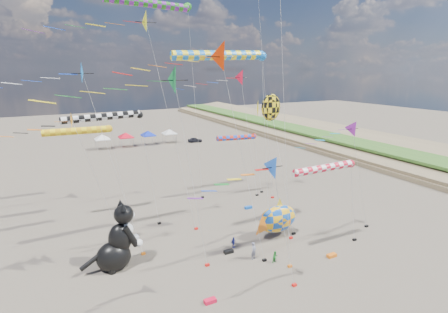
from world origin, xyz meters
TOP-DOWN VIEW (x-y plane):
  - ground at (0.00, 0.00)m, footprint 260.00×260.00m
  - delta_kite_2 at (-13.54, 12.34)m, footprint 10.18×1.84m
  - delta_kite_3 at (-4.32, 6.23)m, footprint 11.14×2.46m
  - delta_kite_4 at (-14.14, 14.52)m, footprint 8.15×1.62m
  - delta_kite_5 at (-3.18, 1.99)m, footprint 8.19×1.79m
  - delta_kite_6 at (-8.28, 14.95)m, footprint 13.24×2.18m
  - delta_kite_7 at (-9.37, 7.82)m, footprint 12.08×2.29m
  - delta_kite_8 at (4.37, 20.79)m, footprint 11.38×2.21m
  - delta_kite_9 at (8.12, 7.02)m, footprint 10.81×1.65m
  - windsock_0 at (-11.04, 18.10)m, footprint 9.11×0.73m
  - windsock_1 at (5.83, 5.35)m, footprint 8.21×0.72m
  - windsock_2 at (-4.39, 23.40)m, footprint 11.19×0.91m
  - windsock_3 at (-13.01, 23.08)m, footprint 8.44×0.82m
  - windsock_4 at (-1.66, 11.10)m, footprint 10.46×0.87m
  - windsock_5 at (5.83, 21.59)m, footprint 7.03×0.68m
  - angelfish_kite at (3.39, 11.22)m, footprint 3.74×3.02m
  - cat_inflatable at (-11.97, 11.20)m, footprint 4.54×2.40m
  - fish_inflatable at (3.69, 9.60)m, footprint 5.85×2.94m
  - person_adult at (-0.73, 7.00)m, footprint 0.72×0.63m
  - child_green at (0.65, 5.58)m, footprint 0.60×0.50m
  - child_blue at (-1.37, 9.67)m, footprint 0.69×0.48m
  - kite_bag_0 at (5.85, 4.00)m, footprint 0.90×0.44m
  - kite_bag_1 at (4.95, 17.39)m, footprint 0.90×0.44m
  - kite_bag_2 at (-2.28, 8.95)m, footprint 0.90×0.44m
  - kite_bag_3 at (-6.85, 3.20)m, footprint 0.90×0.44m
  - tent_row at (1.50, 60.00)m, footprint 19.20×4.20m
  - parked_car at (14.60, 58.00)m, footprint 3.59×2.05m

SIDE VIEW (x-z plane):
  - ground at x=0.00m, z-range 0.00..0.00m
  - kite_bag_0 at x=5.85m, z-range 0.00..0.30m
  - kite_bag_1 at x=4.95m, z-range 0.00..0.30m
  - kite_bag_2 at x=-2.28m, z-range 0.00..0.30m
  - kite_bag_3 at x=-6.85m, z-range 0.00..0.30m
  - child_blue at x=-1.37m, z-range 0.00..1.09m
  - child_green at x=0.65m, z-range 0.00..1.11m
  - parked_car at x=14.60m, z-range 0.00..1.15m
  - person_adult at x=-0.73m, z-range 0.00..1.65m
  - fish_inflatable at x=3.69m, z-range -0.10..4.11m
  - cat_inflatable at x=-11.97m, z-range 0.00..6.02m
  - tent_row at x=1.50m, z-range 1.25..5.05m
  - windsock_5 at x=5.83m, z-range 3.87..12.42m
  - windsock_1 at x=5.83m, z-range 3.89..12.49m
  - delta_kite_5 at x=-3.18m, z-range 4.38..15.66m
  - windsock_3 at x=-13.01m, z-range 4.92..15.67m
  - delta_kite_9 at x=8.12m, z-range 4.86..17.09m
  - windsock_0 at x=-11.04m, z-range 5.91..18.60m
  - delta_kite_4 at x=-14.14m, z-range 5.51..19.01m
  - angelfish_kite at x=3.39m, z-range 5.82..20.30m
  - delta_kite_8 at x=4.37m, z-range 7.06..24.03m
  - delta_kite_7 at x=-9.37m, z-range 7.17..24.44m
  - delta_kite_2 at x=-13.54m, z-range 7.42..24.91m
  - delta_kite_3 at x=-4.32m, z-range 8.02..27.02m
  - windsock_4 at x=-1.66m, z-range 8.71..27.13m
  - delta_kite_6 at x=-8.28m, z-range 9.62..31.77m
  - windsock_2 at x=-4.39m, z-range 11.63..35.93m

